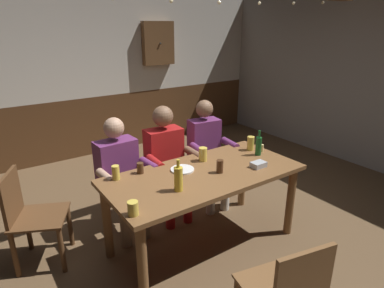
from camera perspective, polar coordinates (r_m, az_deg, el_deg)
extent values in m
plane|color=brown|center=(3.53, 0.46, -15.48)|extent=(7.47, 7.47, 0.00)
cube|color=silver|center=(5.48, -17.74, 15.67)|extent=(6.23, 0.12, 1.54)
cube|color=brown|center=(5.69, -16.43, 3.14)|extent=(6.23, 0.12, 0.95)
cube|color=gray|center=(5.43, 29.44, 8.97)|extent=(0.12, 5.62, 2.49)
cube|color=brown|center=(3.04, 2.10, -5.24)|extent=(1.81, 0.86, 0.04)
cylinder|color=brown|center=(2.63, -8.54, -19.96)|extent=(0.08, 0.08, 0.73)
cylinder|color=brown|center=(3.52, 16.53, -9.43)|extent=(0.08, 0.08, 0.73)
cylinder|color=brown|center=(3.16, -14.39, -12.81)|extent=(0.08, 0.08, 0.73)
cylinder|color=brown|center=(3.94, 8.65, -5.53)|extent=(0.08, 0.08, 0.73)
cube|color=#6B2D66|center=(3.40, -12.78, -3.51)|extent=(0.41, 0.24, 0.52)
sphere|color=tan|center=(3.27, -13.30, 2.73)|extent=(0.20, 0.20, 0.20)
cylinder|color=#997F60|center=(3.44, -9.86, -7.44)|extent=(0.15, 0.38, 0.13)
cylinder|color=#997F60|center=(3.36, -13.15, -8.41)|extent=(0.15, 0.38, 0.13)
cylinder|color=#997F60|center=(3.43, -8.05, -12.62)|extent=(0.10, 0.10, 0.42)
cylinder|color=#997F60|center=(3.34, -11.36, -13.74)|extent=(0.10, 0.10, 0.42)
cylinder|color=#6B2D66|center=(3.28, -7.35, -3.55)|extent=(0.10, 0.28, 0.08)
cylinder|color=tan|center=(3.10, -14.60, -5.53)|extent=(0.10, 0.28, 0.08)
cube|color=#AD1919|center=(3.61, -4.85, -1.47)|extent=(0.40, 0.24, 0.54)
sphere|color=brown|center=(3.49, -5.04, 4.78)|extent=(0.22, 0.22, 0.22)
cylinder|color=#AD1919|center=(3.65, -2.28, -5.42)|extent=(0.15, 0.38, 0.13)
cylinder|color=#AD1919|center=(3.56, -5.29, -6.18)|extent=(0.15, 0.38, 0.13)
cylinder|color=#AD1919|center=(3.64, -0.73, -10.33)|extent=(0.10, 0.10, 0.42)
cylinder|color=#AD1919|center=(3.55, -3.76, -11.24)|extent=(0.10, 0.10, 0.42)
cylinder|color=brown|center=(3.51, 0.29, -1.62)|extent=(0.09, 0.28, 0.08)
cylinder|color=#AD1919|center=(3.31, -6.35, -3.14)|extent=(0.09, 0.28, 0.08)
cube|color=#6B2D66|center=(3.89, 2.08, 0.29)|extent=(0.38, 0.25, 0.55)
sphere|color=brown|center=(3.77, 2.15, 6.07)|extent=(0.20, 0.20, 0.20)
cylinder|color=silver|center=(3.91, 4.32, -3.68)|extent=(0.19, 0.41, 0.13)
cylinder|color=silver|center=(3.82, 1.82, -4.21)|extent=(0.19, 0.41, 0.13)
cylinder|color=silver|center=(3.88, 5.73, -8.37)|extent=(0.10, 0.10, 0.42)
cylinder|color=silver|center=(3.79, 3.22, -9.02)|extent=(0.10, 0.10, 0.42)
cylinder|color=#6B2D66|center=(3.79, 6.55, 0.05)|extent=(0.12, 0.29, 0.08)
cylinder|color=#6B2D66|center=(3.59, 1.03, -0.95)|extent=(0.12, 0.29, 0.08)
cube|color=brown|center=(2.38, 14.64, -22.86)|extent=(0.52, 0.52, 0.02)
cube|color=brown|center=(2.13, 18.61, -21.57)|extent=(0.39, 0.11, 0.42)
cylinder|color=brown|center=(2.74, 15.10, -22.72)|extent=(0.04, 0.04, 0.44)
cube|color=brown|center=(3.26, -24.65, -11.33)|extent=(0.59, 0.59, 0.02)
cube|color=brown|center=(3.22, -28.66, -7.94)|extent=(0.20, 0.37, 0.42)
cylinder|color=brown|center=(3.49, -20.25, -12.95)|extent=(0.04, 0.04, 0.44)
cylinder|color=brown|center=(3.18, -21.45, -16.62)|extent=(0.04, 0.04, 0.44)
cylinder|color=brown|center=(3.59, -26.35, -12.94)|extent=(0.04, 0.04, 0.44)
cylinder|color=brown|center=(3.29, -28.19, -16.45)|extent=(0.04, 0.04, 0.44)
cylinder|color=#F9E08C|center=(3.57, 11.90, -0.70)|extent=(0.04, 0.04, 0.08)
cube|color=#B2B7BC|center=(3.20, 11.34, -3.48)|extent=(0.14, 0.10, 0.05)
cylinder|color=white|center=(3.07, -1.67, -4.40)|extent=(0.22, 0.22, 0.01)
cylinder|color=gold|center=(2.68, -2.35, -6.05)|extent=(0.07, 0.07, 0.20)
cylinder|color=gold|center=(2.62, -2.39, -3.40)|extent=(0.03, 0.03, 0.07)
cylinder|color=#195923|center=(3.46, 11.35, -0.37)|extent=(0.06, 0.06, 0.19)
cylinder|color=#195923|center=(3.42, 11.50, 1.69)|extent=(0.02, 0.02, 0.07)
cylinder|color=#E5C64C|center=(2.42, -10.10, -10.82)|extent=(0.08, 0.08, 0.10)
cylinder|color=#E5C64C|center=(3.59, 10.03, 0.11)|extent=(0.08, 0.08, 0.15)
cylinder|color=#4C2D19|center=(3.02, 4.81, -3.84)|extent=(0.06, 0.06, 0.12)
cylinder|color=#E5C64C|center=(2.95, -12.96, -4.81)|extent=(0.07, 0.07, 0.13)
cylinder|color=#4C2D19|center=(3.03, -8.89, -4.10)|extent=(0.06, 0.06, 0.10)
cylinder|color=#E5C64C|center=(3.26, 1.89, -1.78)|extent=(0.08, 0.08, 0.14)
cube|color=brown|center=(5.83, -5.83, 16.84)|extent=(0.56, 0.12, 0.70)
sphere|color=black|center=(5.76, -5.45, 16.82)|extent=(0.03, 0.03, 0.03)
sphere|color=#F9EAB2|center=(3.19, -3.61, 23.33)|extent=(0.04, 0.04, 0.04)
sphere|color=#F9EAB2|center=(3.50, 4.69, 23.06)|extent=(0.04, 0.04, 0.04)
sphere|color=#F9EAB2|center=(3.87, 11.49, 22.62)|extent=(0.04, 0.04, 0.04)
sphere|color=#F9EAB2|center=(4.27, 17.03, 22.13)|extent=(0.04, 0.04, 0.04)
sphere|color=#F9EAB2|center=(4.71, 21.56, 21.66)|extent=(0.04, 0.04, 0.04)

